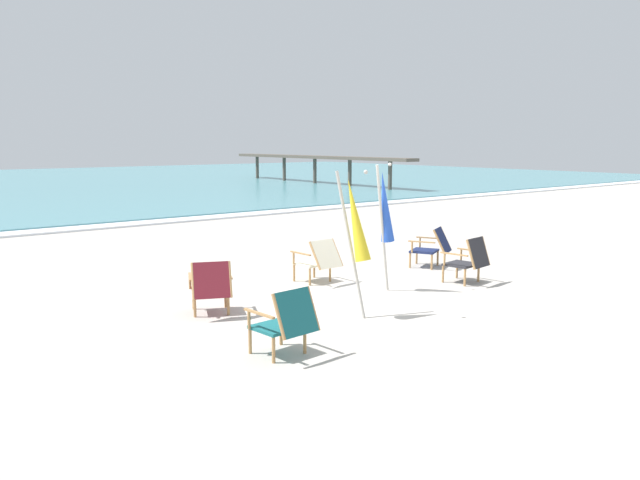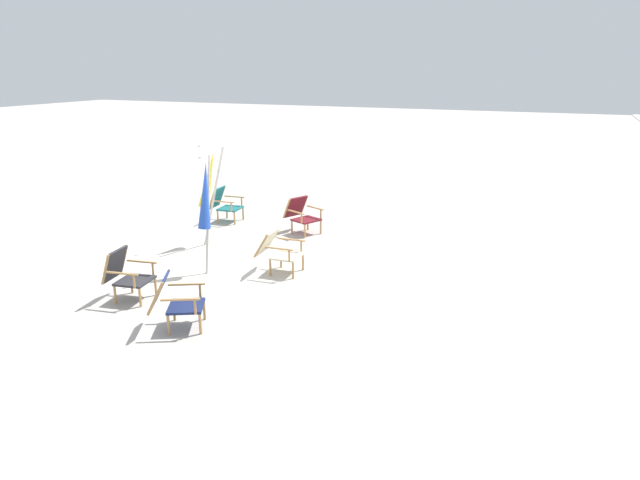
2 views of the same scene
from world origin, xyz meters
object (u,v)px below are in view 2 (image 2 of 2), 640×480
at_px(beach_chair_front_right, 301,214).
at_px(umbrella_furled_yellow, 209,180).
at_px(beach_chair_mid_center, 126,273).
at_px(umbrella_furled_blue, 205,197).
at_px(beach_chair_back_left, 278,250).
at_px(beach_chair_back_right, 174,300).
at_px(beach_chair_front_left, 224,203).

height_order(beach_chair_front_right, umbrella_furled_yellow, umbrella_furled_yellow).
bearing_deg(umbrella_furled_yellow, beach_chair_mid_center, 6.26).
xyz_separation_m(beach_chair_front_right, umbrella_furled_blue, (2.94, -0.47, 0.96)).
bearing_deg(umbrella_furled_yellow, beach_chair_front_right, 140.43).
bearing_deg(beach_chair_mid_center, beach_chair_back_left, 141.04).
relative_size(beach_chair_back_left, beach_chair_back_right, 0.87).
distance_m(beach_chair_back_left, umbrella_furled_yellow, 2.35).
bearing_deg(beach_chair_back_right, umbrella_furled_yellow, -154.59).
distance_m(beach_chair_back_right, umbrella_furled_yellow, 3.97).
distance_m(beach_chair_mid_center, umbrella_furled_yellow, 3.08).
height_order(beach_chair_mid_center, beach_chair_front_left, beach_chair_mid_center).
relative_size(beach_chair_back_right, umbrella_furled_blue, 0.43).
height_order(beach_chair_mid_center, umbrella_furled_yellow, umbrella_furled_yellow).
distance_m(beach_chair_front_right, beach_chair_back_right, 5.07).
height_order(beach_chair_front_right, beach_chair_back_left, beach_chair_front_right).
height_order(umbrella_furled_yellow, umbrella_furled_blue, umbrella_furled_blue).
bearing_deg(beach_chair_front_right, umbrella_furled_yellow, -39.57).
distance_m(beach_chair_back_right, umbrella_furled_blue, 2.46).
distance_m(beach_chair_front_left, umbrella_furled_yellow, 2.12).
bearing_deg(beach_chair_mid_center, umbrella_furled_blue, 161.66).
bearing_deg(umbrella_furled_yellow, umbrella_furled_blue, 31.24).
distance_m(umbrella_furled_yellow, umbrella_furled_blue, 1.61).
bearing_deg(beach_chair_back_left, beach_chair_front_left, -133.69).
bearing_deg(beach_chair_front_left, beach_chair_mid_center, 13.37).
bearing_deg(beach_chair_mid_center, umbrella_furled_yellow, -173.74).
distance_m(beach_chair_front_right, umbrella_furled_yellow, 2.24).
xyz_separation_m(beach_chair_front_right, beach_chair_back_left, (2.46, 0.66, -0.00)).
relative_size(beach_chair_mid_center, umbrella_furled_yellow, 0.40).
relative_size(beach_chair_front_right, beach_chair_mid_center, 1.11).
relative_size(beach_chair_front_left, umbrella_furled_yellow, 0.39).
height_order(beach_chair_mid_center, umbrella_furled_blue, umbrella_furled_blue).
bearing_deg(umbrella_furled_blue, beach_chair_front_right, 171.01).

